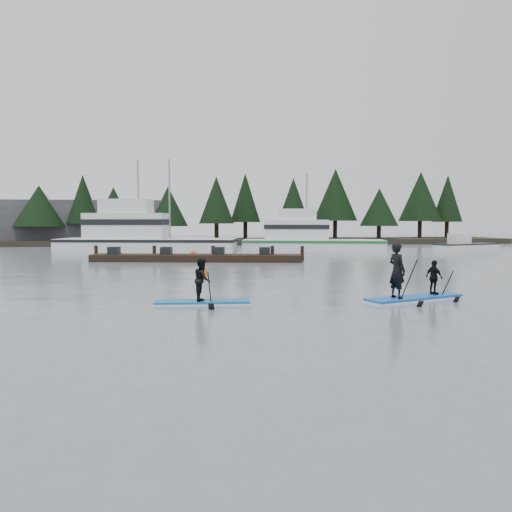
{
  "coord_description": "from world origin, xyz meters",
  "views": [
    {
      "loc": [
        -3.08,
        -15.92,
        2.64
      ],
      "look_at": [
        0.0,
        6.0,
        1.1
      ],
      "focal_mm": 35.0,
      "sensor_mm": 36.0,
      "label": 1
    }
  ],
  "objects": [
    {
      "name": "waterfront_building",
      "position": [
        -14.0,
        44.0,
        2.5
      ],
      "size": [
        18.0,
        6.0,
        5.0
      ],
      "primitive_type": "cube",
      "color": "#4C4C51",
      "rests_on": "ground"
    },
    {
      "name": "far_shore",
      "position": [
        0.0,
        42.0,
        0.3
      ],
      "size": [
        70.0,
        8.0,
        0.6
      ],
      "primitive_type": "cube",
      "color": "#2D281E",
      "rests_on": "ground"
    },
    {
      "name": "paddleboard_solo",
      "position": [
        -2.58,
        -0.04,
        0.54
      ],
      "size": [
        3.06,
        1.15,
        1.9
      ],
      "rotation": [
        0.0,
        0.0,
        -0.06
      ],
      "color": "#115EA2",
      "rests_on": "ground"
    },
    {
      "name": "fishing_boat_medium",
      "position": [
        7.95,
        27.99,
        0.53
      ],
      "size": [
        13.01,
        6.42,
        7.72
      ],
      "rotation": [
        0.0,
        0.0,
        -0.24
      ],
      "color": "white",
      "rests_on": "ground"
    },
    {
      "name": "skiff",
      "position": [
        21.04,
        24.28,
        0.36
      ],
      "size": [
        6.37,
        3.65,
        0.71
      ],
      "primitive_type": "cube",
      "rotation": [
        0.0,
        0.0,
        0.32
      ],
      "color": "white",
      "rests_on": "ground"
    },
    {
      "name": "paddleboard_duo",
      "position": [
        4.35,
        -0.27,
        0.63
      ],
      "size": [
        3.75,
        2.05,
        2.42
      ],
      "rotation": [
        0.0,
        0.0,
        0.34
      ],
      "color": "#1253B0",
      "rests_on": "ground"
    },
    {
      "name": "buoy_c",
      "position": [
        12.42,
        27.85,
        0.0
      ],
      "size": [
        0.57,
        0.57,
        0.57
      ],
      "primitive_type": "sphere",
      "color": "#FA1F0C",
      "rests_on": "ground"
    },
    {
      "name": "treeline",
      "position": [
        0.0,
        42.0,
        0.0
      ],
      "size": [
        60.0,
        4.0,
        8.0
      ],
      "primitive_type": null,
      "color": "black",
      "rests_on": "ground"
    },
    {
      "name": "buoy_b",
      "position": [
        -2.54,
        21.67,
        0.0
      ],
      "size": [
        0.53,
        0.53,
        0.53
      ],
      "primitive_type": "sphere",
      "color": "#FA1F0C",
      "rests_on": "ground"
    },
    {
      "name": "floating_dock",
      "position": [
        -2.41,
        17.07,
        0.23
      ],
      "size": [
        13.88,
        4.27,
        0.46
      ],
      "primitive_type": "cube",
      "rotation": [
        0.0,
        0.0,
        -0.18
      ],
      "color": "black",
      "rests_on": "ground"
    },
    {
      "name": "ground",
      "position": [
        0.0,
        0.0,
        0.0
      ],
      "size": [
        160.0,
        160.0,
        0.0
      ],
      "primitive_type": "plane",
      "color": "slate",
      "rests_on": "ground"
    },
    {
      "name": "fishing_boat_large",
      "position": [
        -6.9,
        28.76,
        0.66
      ],
      "size": [
        15.9,
        7.25,
        8.93
      ],
      "rotation": [
        0.0,
        0.0,
        -0.2
      ],
      "color": "white",
      "rests_on": "ground"
    }
  ]
}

